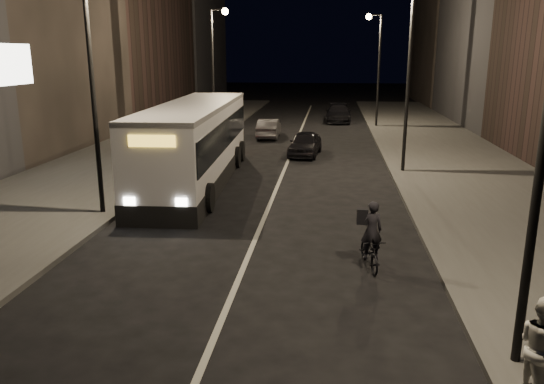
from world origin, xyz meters
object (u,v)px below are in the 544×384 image
(car_far, at_px, (338,113))
(streetlight_right_far, at_px, (376,55))
(streetlight_left_near, at_px, (98,57))
(streetlight_right_mid, at_px, (404,56))
(pedestrian_woman, at_px, (542,347))
(car_mid, at_px, (269,128))
(streetlight_right_near, at_px, (536,62))
(streetlight_left_far, at_px, (216,55))
(car_near, at_px, (305,144))
(city_bus, at_px, (195,140))
(cyclist_on_bicycle, at_px, (370,246))

(car_far, bearing_deg, streetlight_right_far, -50.33)
(streetlight_left_near, bearing_deg, streetlight_right_mid, 36.88)
(pedestrian_woman, bearing_deg, car_mid, -1.67)
(streetlight_left_near, bearing_deg, car_mid, 79.35)
(streetlight_left_near, bearing_deg, car_far, 73.40)
(streetlight_right_near, bearing_deg, streetlight_left_far, 112.30)
(streetlight_left_far, xyz_separation_m, pedestrian_woman, (10.93, -27.00, -4.34))
(streetlight_right_far, relative_size, streetlight_left_near, 1.00)
(car_near, distance_m, car_far, 15.20)
(streetlight_right_mid, height_order, streetlight_left_near, same)
(streetlight_left_near, height_order, pedestrian_woman, streetlight_left_near)
(streetlight_right_near, xyz_separation_m, streetlight_right_mid, (0.00, 16.00, 0.00))
(streetlight_left_far, bearing_deg, city_bus, -82.24)
(car_far, bearing_deg, car_mid, -116.41)
(streetlight_right_mid, relative_size, car_mid, 2.10)
(streetlight_left_near, bearing_deg, streetlight_right_far, 66.04)
(streetlight_right_near, relative_size, cyclist_on_bicycle, 4.35)
(city_bus, bearing_deg, car_far, 71.32)
(streetlight_left_far, height_order, car_mid, streetlight_left_far)
(city_bus, distance_m, pedestrian_woman, 16.97)
(streetlight_right_near, height_order, streetlight_left_near, same)
(streetlight_left_near, relative_size, cyclist_on_bicycle, 4.35)
(streetlight_right_mid, height_order, pedestrian_woman, streetlight_right_mid)
(streetlight_left_far, distance_m, car_mid, 5.83)
(cyclist_on_bicycle, bearing_deg, city_bus, 116.73)
(streetlight_right_near, relative_size, streetlight_right_mid, 1.00)
(streetlight_right_mid, xyz_separation_m, car_mid, (-7.26, 10.13, -4.73))
(streetlight_right_mid, xyz_separation_m, streetlight_left_near, (-10.66, -8.00, 0.00))
(streetlight_right_near, bearing_deg, city_bus, 123.99)
(streetlight_right_near, relative_size, car_mid, 2.10)
(car_far, bearing_deg, pedestrian_woman, -84.55)
(streetlight_right_far, height_order, car_near, streetlight_right_far)
(pedestrian_woman, height_order, car_near, pedestrian_woman)
(streetlight_right_mid, xyz_separation_m, car_near, (-4.53, 4.12, -4.70))
(streetlight_right_mid, relative_size, streetlight_right_far, 1.00)
(streetlight_left_near, relative_size, streetlight_left_far, 1.00)
(car_near, distance_m, car_mid, 6.60)
(streetlight_left_near, distance_m, cyclist_on_bicycle, 10.50)
(streetlight_right_near, bearing_deg, streetlight_right_mid, 90.00)
(pedestrian_woman, bearing_deg, streetlight_right_mid, -16.27)
(cyclist_on_bicycle, height_order, car_mid, cyclist_on_bicycle)
(city_bus, relative_size, pedestrian_woman, 7.48)
(streetlight_right_near, height_order, car_near, streetlight_right_near)
(streetlight_right_far, bearing_deg, car_mid, -141.01)
(car_mid, relative_size, car_far, 0.78)
(car_near, xyz_separation_m, car_mid, (-2.72, 6.01, -0.02))
(cyclist_on_bicycle, height_order, car_far, cyclist_on_bicycle)
(streetlight_left_near, relative_size, car_mid, 2.10)
(streetlight_left_near, relative_size, car_near, 2.11)
(car_mid, distance_m, car_far, 10.21)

